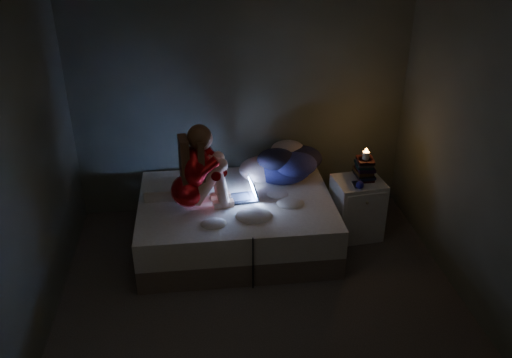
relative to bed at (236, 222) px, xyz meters
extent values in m
cube|color=#352E2B|center=(0.14, -1.10, -0.28)|extent=(3.60, 3.80, 0.02)
cube|color=silver|center=(0.14, -1.10, 2.34)|extent=(3.60, 3.80, 0.02)
cube|color=#3D4438|center=(0.14, 0.81, 1.03)|extent=(3.60, 0.02, 2.60)
cube|color=#3D4438|center=(-1.67, -1.10, 1.03)|extent=(0.02, 3.80, 2.60)
cube|color=#3D4438|center=(1.95, -1.10, 1.03)|extent=(0.02, 3.80, 2.60)
cube|color=silver|center=(-0.69, 0.17, 0.33)|extent=(0.41, 0.29, 0.12)
cube|color=silver|center=(1.27, 0.04, 0.06)|extent=(0.53, 0.48, 0.64)
cylinder|color=beige|center=(1.33, 0.07, 0.67)|extent=(0.07, 0.07, 0.08)
cube|color=black|center=(1.21, -0.05, 0.38)|extent=(0.09, 0.15, 0.01)
sphere|color=navy|center=(1.21, -0.12, 0.42)|extent=(0.08, 0.08, 0.08)
camera|label=1|loc=(-0.34, -4.66, 2.93)|focal=37.62mm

